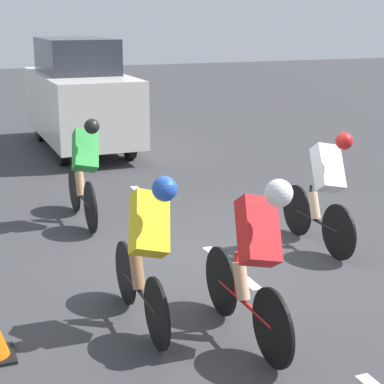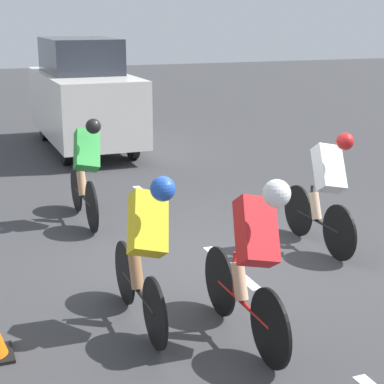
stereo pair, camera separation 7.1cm
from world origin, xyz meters
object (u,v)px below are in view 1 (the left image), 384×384
(cyclist_red, at_px, (255,255))
(cyclist_yellow, at_px, (147,246))
(cyclist_white, at_px, (324,188))
(cyclist_green, at_px, (84,169))
(support_car, at_px, (79,95))

(cyclist_red, relative_size, cyclist_yellow, 1.05)
(cyclist_yellow, bearing_deg, cyclist_red, 142.04)
(cyclist_white, relative_size, cyclist_yellow, 1.00)
(cyclist_green, distance_m, support_car, 5.26)
(cyclist_white, bearing_deg, cyclist_yellow, 24.28)
(cyclist_white, bearing_deg, support_car, -78.65)
(cyclist_white, xyz_separation_m, cyclist_green, (2.51, -2.10, -0.01))
(cyclist_white, xyz_separation_m, cyclist_yellow, (2.67, 1.20, 0.01))
(cyclist_white, distance_m, support_car, 7.39)
(cyclist_green, bearing_deg, cyclist_red, 99.09)
(cyclist_green, bearing_deg, cyclist_yellow, 87.27)
(cyclist_red, height_order, support_car, support_car)
(cyclist_red, xyz_separation_m, cyclist_yellow, (0.78, -0.61, -0.02))
(cyclist_yellow, bearing_deg, cyclist_white, -155.72)
(support_car, bearing_deg, cyclist_white, 101.35)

